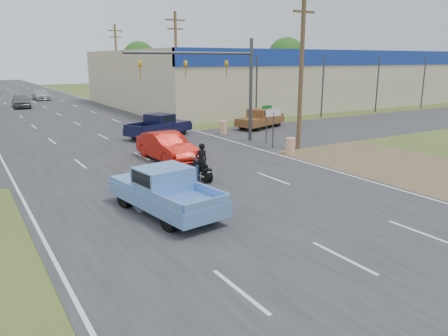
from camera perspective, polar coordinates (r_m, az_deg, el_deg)
ground at (r=13.39m, az=15.31°, el=-11.32°), size 200.00×200.00×0.00m
main_road at (r=49.29m, az=-20.80°, el=6.57°), size 15.00×180.00×0.02m
cross_road at (r=28.21m, az=-12.12°, el=2.23°), size 120.00×10.00×0.02m
dirt_verge at (r=27.60m, az=16.08°, el=1.72°), size 8.00×18.00×0.01m
big_box_store at (r=63.24m, az=9.25°, el=11.74°), size 50.00×28.10×6.60m
utility_pole_1 at (r=28.11m, az=10.09°, el=13.19°), size 2.00×0.28×10.00m
utility_pole_2 at (r=43.30m, az=-6.26°, el=13.53°), size 2.00×0.28×10.00m
utility_pole_3 at (r=60.07m, az=-13.83°, el=13.33°), size 2.00×0.28×10.00m
tree_3 at (r=101.02m, az=8.16°, el=14.20°), size 8.40×8.40×10.40m
tree_5 at (r=110.27m, az=-11.02°, el=13.90°), size 7.98×7.98×9.88m
barrel_0 at (r=26.86m, az=8.65°, el=2.87°), size 0.56×0.56×1.00m
barrel_1 at (r=33.91m, az=-0.09°, el=5.33°), size 0.56×0.56×1.00m
lane_sign at (r=28.30m, az=6.46°, el=6.38°), size 1.20×0.08×2.52m
street_name_sign at (r=29.88m, az=5.59°, el=6.23°), size 0.80×0.08×2.61m
signal_mast at (r=29.21m, az=-0.86°, el=12.41°), size 9.12×0.40×7.00m
red_convertible at (r=24.98m, az=-7.50°, el=2.77°), size 1.95×4.93×1.60m
motorcycle at (r=20.80m, az=-2.91°, el=-0.38°), size 0.62×2.02×1.03m
rider at (r=20.74m, az=-2.97°, el=0.69°), size 0.63×0.42×1.69m
blue_pickup at (r=16.46m, az=-7.92°, el=-2.82°), size 2.78×5.54×1.76m
navy_pickup at (r=32.71m, az=-8.35°, el=5.51°), size 5.55×3.79×1.72m
brown_pickup at (r=36.69m, az=4.65°, el=6.44°), size 5.18×3.45×1.60m
distant_car_grey at (r=57.63m, az=-24.99°, el=7.95°), size 2.28×4.98×1.65m
distant_car_silver at (r=68.08m, az=-22.78°, el=8.81°), size 2.02×4.96×1.44m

